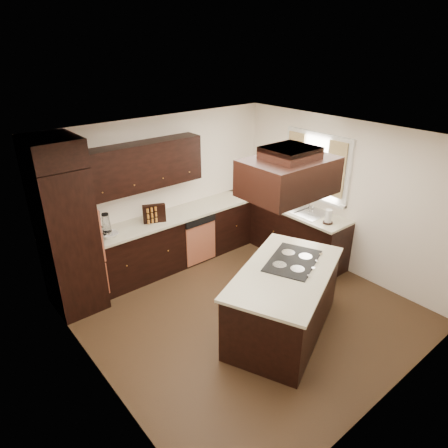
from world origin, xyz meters
The scene contains 30 objects.
floor centered at (0.00, 0.00, -0.01)m, with size 4.20×4.20×0.02m, color brown.
ceiling centered at (0.00, 0.00, 2.51)m, with size 4.20×4.20×0.02m, color white.
wall_back centered at (0.00, 2.11, 1.25)m, with size 4.20×0.02×2.50m, color white.
wall_front centered at (0.00, -2.11, 1.25)m, with size 4.20×0.02×2.50m, color white.
wall_left centered at (-2.11, 0.00, 1.25)m, with size 0.02×4.20×2.50m, color white.
wall_right centered at (2.11, 0.00, 1.25)m, with size 0.02×4.20×2.50m, color white.
oven_column centered at (-1.78, 1.71, 1.06)m, with size 0.65×0.75×2.12m, color black.
wall_oven_face centered at (-1.43, 1.71, 1.12)m, with size 0.05×0.62×0.78m, color #C56C4B.
base_cabinets_back centered at (0.03, 1.80, 0.44)m, with size 2.93×0.60×0.88m, color black.
base_cabinets_right centered at (1.80, 0.90, 0.44)m, with size 0.60×2.40×0.88m, color black.
countertop_back centered at (0.03, 1.79, 0.90)m, with size 2.93×0.63×0.04m, color beige.
countertop_right centered at (1.79, 0.90, 0.90)m, with size 0.63×2.40×0.04m, color beige.
upper_cabinets centered at (-0.43, 1.93, 1.81)m, with size 2.00×0.34×0.72m, color black.
dishwasher_front centered at (0.33, 1.50, 0.40)m, with size 0.60×0.05×0.72m, color #C56C4B.
window_frame centered at (2.07, 0.55, 1.65)m, with size 0.06×1.32×1.12m, color white.
window_pane centered at (2.10, 0.55, 1.65)m, with size 0.00×1.20×1.00m, color white.
curtain_left centered at (2.01, 0.13, 1.70)m, with size 0.02×0.34×0.90m, color beige.
curtain_right centered at (2.01, 0.97, 1.70)m, with size 0.02×0.34×0.90m, color beige.
sink_rim centered at (1.80, 0.55, 0.92)m, with size 0.52×0.84×0.01m, color silver.
island centered at (0.12, -0.60, 0.44)m, with size 1.82×0.99×0.88m, color black.
island_top centered at (0.12, -0.60, 0.90)m, with size 1.89×1.06×0.04m, color beige.
cooktop centered at (0.37, -0.49, 0.93)m, with size 0.86×0.57×0.01m, color black.
range_hood centered at (0.10, -0.55, 2.16)m, with size 1.05×0.72×0.42m, color black.
hood_duct centered at (0.10, -0.55, 2.44)m, with size 0.55×0.50×0.13m, color black.
blender_base centered at (-1.20, 1.71, 0.97)m, with size 0.15×0.15×0.10m, color silver.
blender_pitcher centered at (-1.20, 1.71, 1.15)m, with size 0.13×0.13×0.26m, color silver.
spice_rack centered at (-0.39, 1.75, 1.07)m, with size 0.36×0.09×0.30m, color black.
mixing_bowl centered at (-1.16, 1.72, 0.95)m, with size 0.24×0.24×0.06m, color white.
soap_bottle centered at (1.74, 1.04, 1.01)m, with size 0.08×0.08×0.17m, color white.
paper_towel centered at (1.70, -0.05, 1.03)m, with size 0.11×0.11×0.23m, color white.
Camera 1 is at (-3.24, -3.42, 3.59)m, focal length 32.00 mm.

